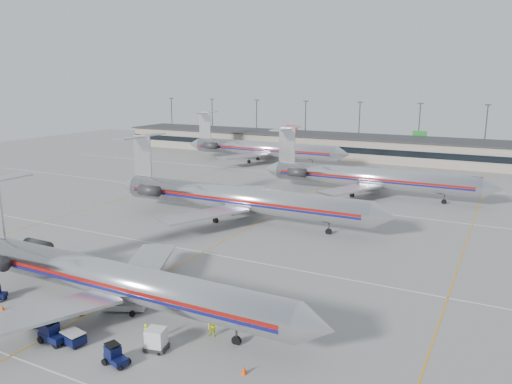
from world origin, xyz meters
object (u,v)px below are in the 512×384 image
Objects in this scene: jet_foreground at (109,278)px; jet_second_row at (235,198)px; tug_center at (51,333)px; uld_container at (156,339)px; belt_loader at (125,304)px.

jet_second_row is at bearing 98.62° from jet_foreground.
jet_second_row is at bearing 101.56° from tug_center.
tug_center is 1.23× the size of uld_container.
uld_container is at bearing -69.71° from jet_second_row.
jet_foreground is at bearing 173.89° from belt_loader.
jet_foreground is 0.90× the size of jet_second_row.
jet_foreground is 33.38m from jet_second_row.
jet_foreground is 7.41m from tug_center.
tug_center reaches higher than uld_container.
tug_center is (5.00, -40.00, -2.79)m from jet_second_row.
uld_container is (8.62, -3.85, -2.38)m from jet_foreground.
jet_second_row reaches higher than tug_center.
uld_container is 0.42× the size of belt_loader.
uld_container is 8.41m from belt_loader.
jet_second_row is (-5.00, 33.00, 0.37)m from jet_foreground.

